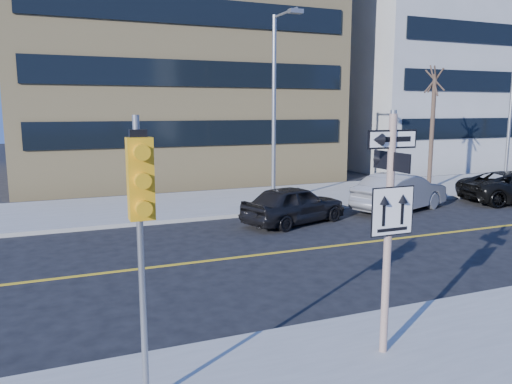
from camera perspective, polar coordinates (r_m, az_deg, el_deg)
name	(u,v)px	position (r m, az deg, el deg)	size (l,w,h in m)	color
ground	(312,306)	(11.16, 6.46, -12.85)	(120.00, 120.00, 0.00)	black
far_sidewalk	(490,183)	(31.44, 25.16, 0.97)	(66.00, 6.00, 0.15)	#9C9992
sign_pole	(389,220)	(8.41, 14.99, -3.13)	(0.92, 0.92, 4.06)	beige
traffic_signal	(141,203)	(6.56, -13.01, -1.27)	(0.32, 0.45, 4.00)	gray
parked_car_a	(294,204)	(18.59, 4.37, -1.42)	(4.26, 1.71, 1.45)	black
parked_car_b	(400,192)	(21.70, 16.16, -0.03)	(4.79, 1.67, 1.58)	gray
streetlight_a	(276,97)	(21.75, 2.33, 10.85)	(0.55, 2.25, 8.00)	gray
street_tree_west	(435,83)	(27.19, 19.75, 11.65)	(1.80, 1.80, 6.35)	#372A20
building_brick	(160,36)	(35.08, -10.93, 17.12)	(18.00, 18.00, 18.00)	tan
building_grey_mid	(433,68)	(44.08, 19.60, 13.18)	(20.00, 16.00, 15.00)	#9A9D9F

